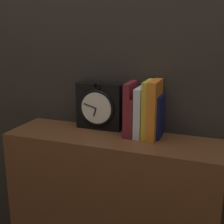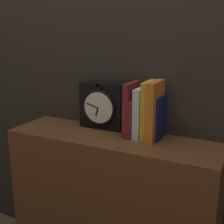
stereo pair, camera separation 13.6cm
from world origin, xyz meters
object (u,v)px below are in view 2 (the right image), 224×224
object	(u,v)px
book_slot3_yellow	(148,110)
book_slot2_white	(141,113)
book_slot4_orange	(155,111)
clock	(102,106)
book_slot0_maroon	(131,109)
book_slot1_maroon	(136,117)
book_slot5_navy	(161,118)

from	to	relation	value
book_slot3_yellow	book_slot2_white	bearing A→B (deg)	-177.26
book_slot3_yellow	book_slot4_orange	xyz separation A→B (m)	(0.03, -0.01, 0.00)
clock	book_slot0_maroon	bearing A→B (deg)	-10.74
book_slot0_maroon	book_slot1_maroon	bearing A→B (deg)	1.66
book_slot2_white	book_slot5_navy	xyz separation A→B (m)	(0.09, 0.01, -0.02)
book_slot0_maroon	book_slot3_yellow	xyz separation A→B (m)	(0.08, 0.00, 0.01)
book_slot3_yellow	book_slot5_navy	xyz separation A→B (m)	(0.06, 0.01, -0.03)
book_slot4_orange	book_slot5_navy	bearing A→B (deg)	35.76
book_slot4_orange	clock	bearing A→B (deg)	172.41
book_slot1_maroon	book_slot4_orange	xyz separation A→B (m)	(0.09, -0.01, 0.04)
book_slot1_maroon	book_slot3_yellow	bearing A→B (deg)	1.89
book_slot4_orange	book_slot5_navy	distance (m)	0.05
book_slot3_yellow	book_slot4_orange	distance (m)	0.03
book_slot2_white	book_slot4_orange	distance (m)	0.07
book_slot1_maroon	book_slot3_yellow	xyz separation A→B (m)	(0.06, 0.00, 0.04)
book_slot1_maroon	book_slot4_orange	distance (m)	0.10
book_slot3_yellow	clock	bearing A→B (deg)	173.28
book_slot2_white	book_slot3_yellow	xyz separation A→B (m)	(0.03, 0.00, 0.02)
book_slot0_maroon	book_slot1_maroon	world-z (taller)	book_slot0_maroon
book_slot0_maroon	clock	bearing A→B (deg)	169.26
book_slot4_orange	book_slot1_maroon	bearing A→B (deg)	176.07
book_slot0_maroon	book_slot5_navy	xyz separation A→B (m)	(0.14, 0.01, -0.03)
book_slot0_maroon	book_slot2_white	bearing A→B (deg)	1.23
book_slot1_maroon	book_slot3_yellow	world-z (taller)	book_slot3_yellow
book_slot1_maroon	book_slot2_white	distance (m)	0.04
book_slot5_navy	book_slot0_maroon	bearing A→B (deg)	-174.87
clock	book_slot5_navy	distance (m)	0.30
book_slot2_white	book_slot0_maroon	bearing A→B (deg)	-178.77
book_slot0_maroon	book_slot5_navy	bearing A→B (deg)	5.13
book_slot4_orange	book_slot5_navy	size ratio (longest dim) A/B	1.36
clock	book_slot3_yellow	bearing A→B (deg)	-6.72
book_slot4_orange	book_slot3_yellow	bearing A→B (deg)	166.00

